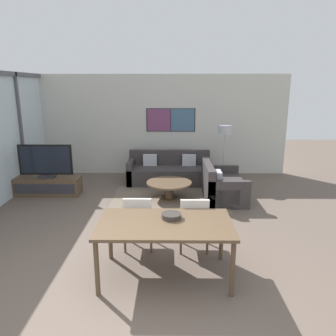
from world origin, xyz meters
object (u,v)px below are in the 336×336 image
at_px(sofa_main, 169,172).
at_px(coffee_table, 169,186).
at_px(tv_console, 48,186).
at_px(dining_chair_centre, 194,221).
at_px(sofa_side, 220,187).
at_px(floor_lamp, 225,134).
at_px(television, 46,161).
at_px(fruit_bowl, 171,216).
at_px(dining_table, 165,227).
at_px(dining_chair_left, 138,220).

bearing_deg(sofa_main, coffee_table, -90.00).
distance_m(tv_console, dining_chair_centre, 4.20).
xyz_separation_m(tv_console, dining_chair_centre, (3.24, -2.66, 0.28)).
bearing_deg(sofa_main, sofa_side, -48.05).
bearing_deg(floor_lamp, television, -166.85).
bearing_deg(fruit_bowl, coffee_table, 90.95).
distance_m(tv_console, television, 0.60).
height_order(sofa_side, coffee_table, sofa_side).
bearing_deg(fruit_bowl, sofa_side, 69.66).
distance_m(television, coffee_table, 2.91).
xyz_separation_m(sofa_main, dining_chair_centre, (0.39, -3.73, 0.22)).
bearing_deg(fruit_bowl, floor_lamp, 72.07).
xyz_separation_m(coffee_table, dining_table, (-0.03, -3.08, 0.40)).
relative_size(television, dining_chair_centre, 1.40).
bearing_deg(coffee_table, sofa_main, 90.00).
bearing_deg(dining_table, sofa_main, 89.57).
bearing_deg(sofa_side, dining_chair_centre, 162.56).
height_order(sofa_side, dining_chair_left, dining_chair_left).
xyz_separation_m(television, dining_table, (2.81, -3.36, -0.11)).
height_order(tv_console, television, television).
relative_size(dining_chair_centre, fruit_bowl, 3.27).
bearing_deg(dining_table, tv_console, 129.99).
distance_m(dining_chair_centre, fruit_bowl, 0.73).
bearing_deg(television, dining_chair_centre, -39.41).
xyz_separation_m(sofa_side, coffee_table, (-1.16, -0.05, 0.03)).
height_order(tv_console, dining_chair_centre, dining_chair_centre).
xyz_separation_m(tv_console, dining_table, (2.81, -3.36, 0.49)).
xyz_separation_m(tv_console, coffee_table, (2.85, -0.28, 0.09)).
bearing_deg(floor_lamp, dining_table, -108.38).
bearing_deg(dining_chair_left, television, 132.34).
xyz_separation_m(television, sofa_side, (4.01, -0.22, -0.53)).
xyz_separation_m(coffee_table, dining_chair_left, (-0.46, -2.35, 0.20)).
height_order(tv_console, sofa_main, sofa_main).
height_order(sofa_main, floor_lamp, floor_lamp).
distance_m(coffee_table, floor_lamp, 2.14).
relative_size(tv_console, television, 1.23).
relative_size(television, sofa_side, 0.85).
distance_m(television, fruit_bowl, 4.33).
bearing_deg(coffee_table, television, 174.46).
bearing_deg(coffee_table, floor_lamp, 41.99).
distance_m(television, dining_table, 4.38).
relative_size(sofa_main, floor_lamp, 1.42).
height_order(dining_chair_centre, floor_lamp, floor_lamp).
bearing_deg(dining_chair_left, sofa_main, 82.91).
bearing_deg(fruit_bowl, dining_chair_centre, 58.27).
bearing_deg(coffee_table, fruit_bowl, -89.05).
distance_m(sofa_main, dining_table, 4.45).
relative_size(dining_table, floor_lamp, 1.15).
relative_size(fruit_bowl, floor_lamp, 0.18).
relative_size(dining_table, fruit_bowl, 6.50).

